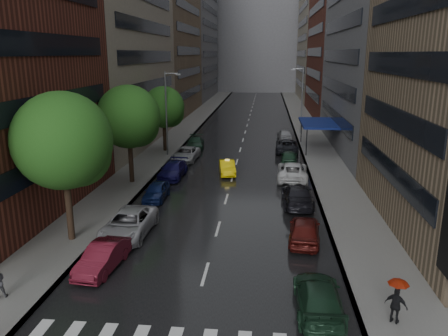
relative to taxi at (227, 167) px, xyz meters
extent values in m
plane|color=gray|center=(0.58, -23.24, -0.65)|extent=(220.00, 220.00, 0.00)
cube|color=black|center=(0.58, 26.76, -0.64)|extent=(14.00, 140.00, 0.01)
cube|color=gray|center=(-8.42, 26.76, -0.57)|extent=(4.00, 140.00, 0.15)
cube|color=gray|center=(9.58, 26.76, -0.57)|extent=(4.00, 140.00, 0.15)
cube|color=gray|center=(-14.42, 12.76, 16.35)|extent=(8.00, 28.00, 34.00)
cube|color=#937A5B|center=(-14.42, 40.76, 10.35)|extent=(8.00, 28.00, 22.00)
cube|color=slate|center=(-14.42, 70.76, 18.35)|extent=(8.00, 32.00, 38.00)
cube|color=slate|center=(15.58, 12.76, 11.35)|extent=(8.00, 28.00, 24.00)
cube|color=maroon|center=(15.58, 40.76, 17.35)|extent=(8.00, 28.00, 36.00)
cube|color=gray|center=(15.58, 70.76, 13.35)|extent=(8.00, 32.00, 28.00)
cube|color=slate|center=(0.58, 94.76, 15.35)|extent=(40.00, 14.00, 32.00)
cylinder|color=#382619|center=(-8.02, -15.95, 1.83)|extent=(0.40, 0.40, 4.95)
sphere|color=#1E5116|center=(-8.02, -15.95, 5.54)|extent=(5.65, 5.65, 5.65)
cylinder|color=#382619|center=(-8.02, -3.77, 1.69)|extent=(0.40, 0.40, 4.68)
sphere|color=#1E5116|center=(-8.02, -3.77, 5.20)|extent=(5.34, 5.34, 5.34)
cylinder|color=#382619|center=(-8.02, 8.99, 1.41)|extent=(0.40, 0.40, 4.10)
sphere|color=#1E5116|center=(-8.02, 8.99, 4.48)|extent=(4.69, 4.69, 4.69)
imported|color=yellow|center=(0.00, 0.00, 0.00)|extent=(1.99, 4.09, 1.29)
imported|color=maroon|center=(-4.82, -19.27, 0.05)|extent=(1.90, 4.36, 1.39)
imported|color=#AFAEB4|center=(-4.82, -14.80, 0.13)|extent=(2.73, 5.63, 1.54)
imported|color=#101D4D|center=(-4.82, -7.83, 0.02)|extent=(1.58, 3.93, 1.34)
imported|color=#120F48|center=(-4.82, -1.62, 0.07)|extent=(2.22, 5.00, 1.42)
imported|color=#ABACB1|center=(-4.82, 4.86, 0.05)|extent=(2.63, 5.18, 1.40)
imported|color=#163121|center=(-4.82, 11.03, 0.04)|extent=(2.35, 4.87, 1.37)
imported|color=#183523|center=(5.98, -22.14, 0.06)|extent=(2.00, 4.90, 1.42)
imported|color=#501310|center=(5.98, -14.70, 0.12)|extent=(2.23, 4.66, 1.53)
imported|color=black|center=(5.98, -8.14, 0.14)|extent=(2.28, 5.43, 1.57)
imported|color=silver|center=(5.98, -1.25, 0.14)|extent=(2.88, 5.80, 1.58)
imported|color=#183623|center=(5.98, 4.63, 0.05)|extent=(1.93, 4.21, 1.40)
imported|color=black|center=(5.98, 10.08, 0.12)|extent=(2.73, 5.57, 1.52)
imported|color=gray|center=(5.98, 17.49, 0.06)|extent=(2.04, 4.29, 1.42)
imported|color=black|center=(9.04, -22.84, 0.30)|extent=(0.99, 0.83, 1.58)
imported|color=#B5290D|center=(9.04, -22.84, 1.15)|extent=(0.82, 0.82, 0.72)
cylinder|color=gray|center=(-7.22, 6.76, 4.00)|extent=(0.18, 0.18, 9.00)
cube|color=gray|center=(-5.82, 6.76, 8.20)|extent=(0.50, 0.22, 0.16)
cylinder|color=gray|center=(8.38, 21.76, 4.00)|extent=(0.18, 0.18, 9.00)
cube|color=gray|center=(6.98, 21.76, 8.20)|extent=(0.50, 0.22, 0.16)
cube|color=navy|center=(9.58, 11.76, 2.50)|extent=(4.00, 8.00, 0.25)
cylinder|color=black|center=(7.98, 7.96, 1.00)|extent=(0.12, 0.12, 3.00)
cylinder|color=black|center=(7.98, 15.56, 1.00)|extent=(0.12, 0.12, 3.00)
camera|label=1|loc=(3.51, -39.40, 10.38)|focal=35.00mm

